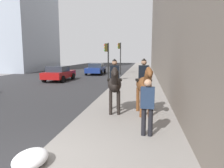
{
  "coord_description": "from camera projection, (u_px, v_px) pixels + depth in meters",
  "views": [
    {
      "loc": [
        -3.83,
        -2.56,
        2.52
      ],
      "look_at": [
        4.0,
        -1.33,
        1.4
      ],
      "focal_mm": 33.38,
      "sensor_mm": 36.0,
      "label": 1
    }
  ],
  "objects": [
    {
      "name": "snow_pile_near",
      "position": [
        31.0,
        159.0,
        4.52
      ],
      "size": [
        0.92,
        0.71,
        0.32
      ],
      "primitive_type": "ellipsoid",
      "color": "white",
      "rests_on": "sidewalk_slab"
    },
    {
      "name": "mounted_horse_near",
      "position": [
        115.0,
        83.0,
        8.6
      ],
      "size": [
        2.15,
        0.79,
        2.24
      ],
      "rotation": [
        0.0,
        0.0,
        3.3
      ],
      "color": "black",
      "rests_on": "sidewalk_slab"
    },
    {
      "name": "pedestrian_greeting",
      "position": [
        147.0,
        104.0,
        6.09
      ],
      "size": [
        0.28,
        0.42,
        1.7
      ],
      "rotation": [
        0.0,
        0.0,
        -0.06
      ],
      "color": "black",
      "rests_on": "sidewalk_slab"
    },
    {
      "name": "car_mid_lane",
      "position": [
        96.0,
        69.0,
        26.62
      ],
      "size": [
        4.56,
        2.21,
        1.44
      ],
      "rotation": [
        0.0,
        0.0,
        3.18
      ],
      "color": "navy",
      "rests_on": "ground"
    },
    {
      "name": "traffic_light_near_curb",
      "position": [
        107.0,
        56.0,
        17.97
      ],
      "size": [
        0.2,
        0.44,
        3.52
      ],
      "color": "black",
      "rests_on": "ground"
    },
    {
      "name": "car_near_lane",
      "position": [
        59.0,
        73.0,
        19.98
      ],
      "size": [
        4.11,
        2.13,
        1.44
      ],
      "rotation": [
        0.0,
        0.0,
        -0.02
      ],
      "color": "maroon",
      "rests_on": "ground"
    },
    {
      "name": "mounted_horse_far",
      "position": [
        144.0,
        84.0,
        8.27
      ],
      "size": [
        2.14,
        0.83,
        2.26
      ],
      "rotation": [
        0.0,
        0.0,
        3.33
      ],
      "color": "brown",
      "rests_on": "sidewalk_slab"
    },
    {
      "name": "traffic_light_far_curb",
      "position": [
        120.0,
        53.0,
        25.65
      ],
      "size": [
        0.2,
        0.44,
        3.98
      ],
      "color": "black",
      "rests_on": "ground"
    }
  ]
}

